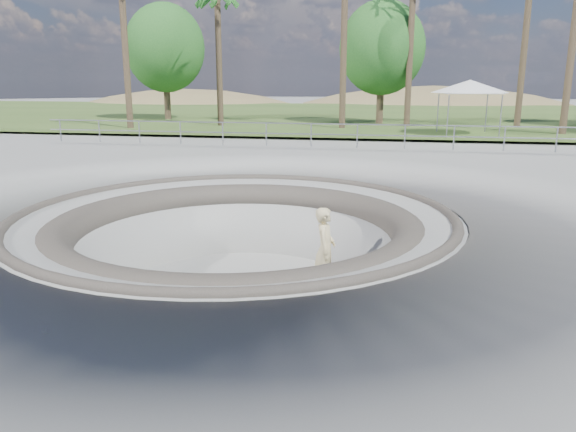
% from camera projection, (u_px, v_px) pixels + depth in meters
% --- Properties ---
extents(ground, '(180.00, 180.00, 0.00)m').
position_uv_depth(ground, '(236.00, 214.00, 13.09)').
color(ground, gray).
rests_on(ground, ground).
extents(skate_bowl, '(14.00, 14.00, 4.10)m').
position_uv_depth(skate_bowl, '(237.00, 288.00, 13.53)').
color(skate_bowl, gray).
rests_on(skate_bowl, ground).
extents(grass_strip, '(180.00, 36.00, 0.12)m').
position_uv_depth(grass_strip, '(351.00, 114.00, 45.48)').
color(grass_strip, '#3A5522').
rests_on(grass_strip, ground).
extents(distant_hills, '(103.20, 45.00, 28.60)m').
position_uv_depth(distant_hills, '(395.00, 163.00, 68.64)').
color(distant_hills, olive).
rests_on(distant_hills, ground).
extents(safety_railing, '(25.00, 0.06, 1.03)m').
position_uv_depth(safety_railing, '(311.00, 135.00, 24.38)').
color(safety_railing, gray).
rests_on(safety_railing, ground).
extents(skateboard, '(0.89, 0.55, 0.09)m').
position_uv_depth(skateboard, '(324.00, 290.00, 13.37)').
color(skateboard, brown).
rests_on(skateboard, ground).
extents(skater, '(0.49, 0.74, 2.01)m').
position_uv_depth(skater, '(325.00, 249.00, 13.12)').
color(skater, '#D6C28A').
rests_on(skater, skateboard).
extents(canopy_white, '(5.36, 5.36, 2.73)m').
position_uv_depth(canopy_white, '(470.00, 87.00, 28.33)').
color(canopy_white, gray).
rests_on(canopy_white, ground).
extents(bushy_tree_left, '(5.49, 4.99, 7.92)m').
position_uv_depth(bushy_tree_left, '(165.00, 48.00, 38.41)').
color(bushy_tree_left, brown).
rests_on(bushy_tree_left, ground).
extents(bushy_tree_mid, '(5.27, 4.79, 7.60)m').
position_uv_depth(bushy_tree_mid, '(382.00, 48.00, 34.59)').
color(bushy_tree_mid, brown).
rests_on(bushy_tree_mid, ground).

